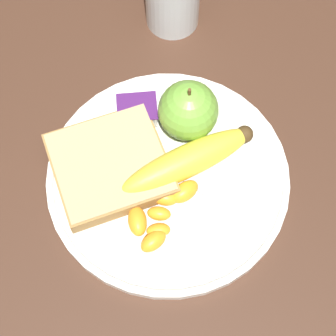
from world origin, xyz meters
The scene contains 15 objects.
ground_plane centered at (0.00, 0.00, 0.00)m, with size 3.00×3.00×0.00m, color #42281C.
plate centered at (0.00, 0.00, 0.01)m, with size 0.27×0.27×0.01m.
apple centered at (-0.03, -0.06, 0.05)m, with size 0.07×0.07×0.08m.
banana centered at (-0.02, -0.01, 0.03)m, with size 0.16×0.09×0.04m.
bread_slice centered at (0.06, -0.01, 0.02)m, with size 0.15×0.14×0.02m.
fork centered at (-0.02, 0.00, 0.01)m, with size 0.15×0.14×0.00m.
jam_packet centered at (0.03, -0.08, 0.02)m, with size 0.05×0.04×0.02m.
orange_segment_0 centered at (0.01, 0.02, 0.02)m, with size 0.03×0.02×0.02m.
orange_segment_1 centered at (0.02, 0.08, 0.02)m, with size 0.04×0.03×0.02m.
orange_segment_2 centered at (0.04, 0.02, 0.02)m, with size 0.03×0.02×0.02m.
orange_segment_3 centered at (0.04, 0.05, 0.02)m, with size 0.02×0.03×0.02m.
orange_segment_4 centered at (0.01, 0.05, 0.02)m, with size 0.03×0.02×0.01m.
orange_segment_5 centered at (0.02, 0.07, 0.02)m, with size 0.03×0.02×0.01m.
orange_segment_6 centered at (0.01, 0.03, 0.02)m, with size 0.03×0.03×0.02m.
orange_segment_7 centered at (-0.02, 0.02, 0.02)m, with size 0.04×0.04×0.02m.
Camera 1 is at (0.02, 0.25, 0.59)m, focal length 60.00 mm.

